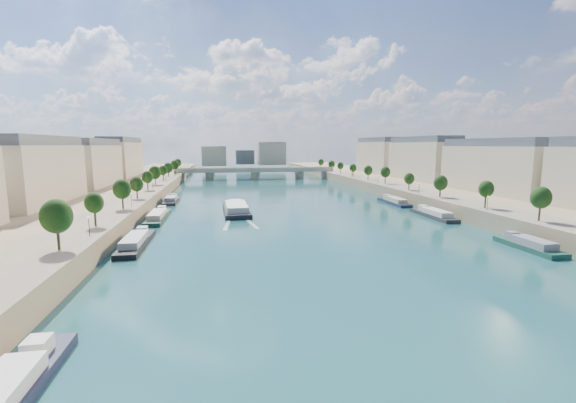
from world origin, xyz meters
name	(u,v)px	position (x,y,z in m)	size (l,w,h in m)	color
ground	(282,204)	(0.00, 100.00, 0.00)	(700.00, 700.00, 0.00)	#0B2C34
quay_left	(96,202)	(-72.00, 100.00, 2.50)	(44.00, 520.00, 5.00)	#9E8460
quay_right	(442,194)	(72.00, 100.00, 2.50)	(44.00, 520.00, 5.00)	#9E8460
pave_left	(137,195)	(-57.00, 100.00, 5.05)	(14.00, 520.00, 0.10)	gray
pave_right	(411,189)	(57.00, 100.00, 5.05)	(14.00, 520.00, 0.10)	gray
trees_left	(142,180)	(-55.00, 102.00, 10.48)	(4.80, 268.80, 8.26)	#382B1E
trees_right	(397,175)	(55.00, 110.00, 10.48)	(4.80, 268.80, 8.26)	#382B1E
lamps_left	(144,191)	(-52.50, 90.00, 7.78)	(0.36, 200.36, 4.28)	black
lamps_right	(396,182)	(52.50, 105.00, 7.78)	(0.36, 200.36, 4.28)	black
buildings_left	(68,164)	(-85.00, 112.00, 16.45)	(16.00, 226.00, 23.20)	#C5B598
buildings_right	(454,161)	(85.00, 112.00, 16.45)	(16.00, 226.00, 23.20)	#C5B598
skyline	(249,155)	(3.19, 319.52, 14.66)	(79.00, 42.00, 22.00)	#C5B598
bridge	(256,172)	(0.00, 219.53, 5.08)	(112.00, 12.00, 8.15)	#C1B79E
tour_barge	(236,209)	(-19.69, 82.74, 1.20)	(9.39, 30.68, 4.14)	black
wake	(238,221)	(-19.69, 66.21, 0.02)	(10.76, 25.99, 0.04)	silver
moored_barges_left	(145,233)	(-45.50, 50.92, 0.84)	(5.00, 151.53, 3.60)	#171B34
moored_barges_right	(474,228)	(45.50, 40.93, 0.84)	(5.00, 125.07, 3.60)	black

